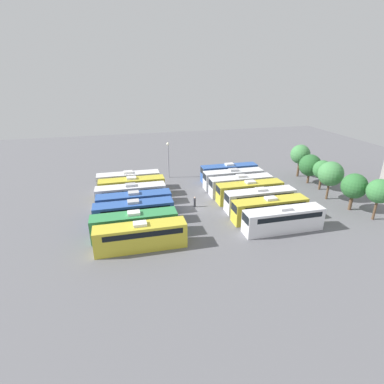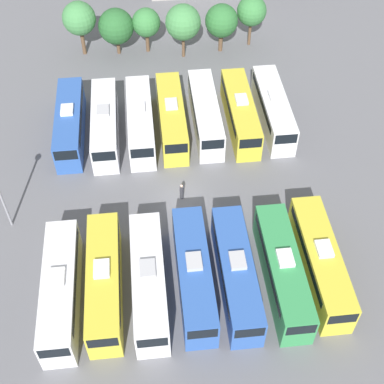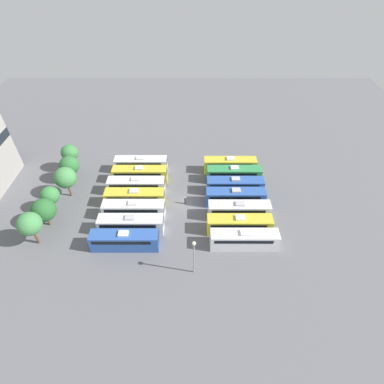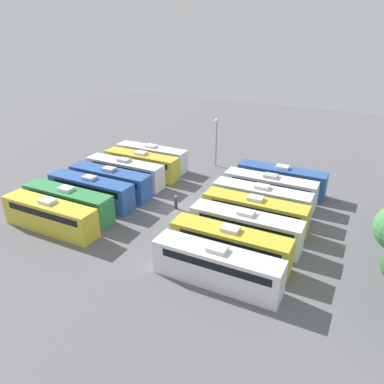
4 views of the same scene
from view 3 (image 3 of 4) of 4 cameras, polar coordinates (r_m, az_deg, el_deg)
name	(u,v)px [view 3 (image 3 of 4)]	position (r m, az deg, el deg)	size (l,w,h in m)	color
ground_plane	(186,204)	(57.99, -1.15, -2.21)	(127.81, 127.81, 0.00)	slate
bus_0	(244,239)	(50.44, 9.87, -8.85)	(2.52, 11.19, 3.57)	silver
bus_1	(239,224)	(52.51, 8.97, -6.06)	(2.52, 11.19, 3.57)	gold
bus_2	(239,210)	(54.90, 8.92, -3.40)	(2.52, 11.19, 3.57)	silver
bus_3	(235,197)	(57.39, 8.24, -0.89)	(2.52, 11.19, 3.57)	#2D56A8
bus_4	(235,185)	(59.89, 8.16, 1.26)	(2.52, 11.19, 3.57)	#2D56A8
bus_5	(234,174)	(62.72, 7.96, 3.44)	(2.52, 11.19, 3.57)	#338C4C
bus_6	(230,165)	(65.16, 7.21, 5.18)	(2.52, 11.19, 3.57)	gold
bus_7	(125,240)	(50.82, -12.73, -8.91)	(2.52, 11.19, 3.57)	#2D56A8
bus_8	(131,224)	(52.96, -11.56, -5.99)	(2.52, 11.19, 3.57)	silver
bus_9	(134,209)	(55.38, -11.04, -3.25)	(2.52, 11.19, 3.57)	silver
bus_10	(135,197)	(57.70, -10.85, -1.00)	(2.52, 11.19, 3.57)	gold
bus_11	(136,185)	(60.32, -10.56, 1.26)	(2.52, 11.19, 3.57)	white
bus_12	(140,174)	(63.01, -9.90, 3.39)	(2.52, 11.19, 3.57)	gold
bus_13	(141,164)	(65.78, -9.70, 5.27)	(2.52, 11.19, 3.57)	silver
worker_person	(185,201)	(57.43, -1.28, -1.66)	(0.36, 0.36, 1.71)	#333338
light_pole	(194,252)	(44.05, 0.35, -11.38)	(0.60, 0.60, 7.32)	gray
tree_0	(29,224)	(54.55, -28.55, -5.38)	(3.89, 3.89, 6.65)	brown
tree_1	(44,210)	(57.60, -26.42, -3.13)	(4.17, 4.17, 5.71)	brown
tree_2	(50,195)	(59.81, -25.43, -0.60)	(3.37, 3.37, 5.53)	brown
tree_3	(65,178)	(61.64, -23.01, 2.52)	(4.12, 4.12, 6.61)	brown
tree_4	(69,165)	(65.62, -22.34, 4.69)	(3.89, 3.89, 5.95)	brown
tree_5	(70,153)	(68.51, -22.28, 6.89)	(3.53, 3.53, 6.27)	brown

